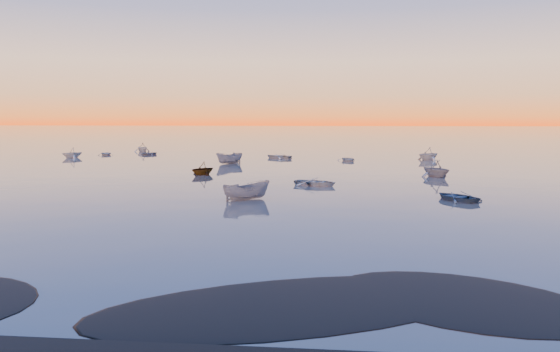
# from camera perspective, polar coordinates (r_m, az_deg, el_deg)

# --- Properties ---
(ground) EXTENTS (600.00, 600.00, 0.00)m
(ground) POSITION_cam_1_polar(r_m,az_deg,el_deg) (117.50, 4.19, 3.03)
(ground) COLOR #6E665C
(ground) RESTS_ON ground
(mud_lobes) EXTENTS (140.00, 6.00, 0.07)m
(mud_lobes) POSITION_cam_1_polar(r_m,az_deg,el_deg) (17.80, -5.80, -14.71)
(mud_lobes) COLOR black
(mud_lobes) RESTS_ON ground
(moored_fleet) EXTENTS (124.00, 58.00, 1.20)m
(moored_fleet) POSITION_cam_1_polar(r_m,az_deg,el_deg) (70.65, 3.06, 0.98)
(moored_fleet) COLOR silver
(moored_fleet) RESTS_ON ground
(boat_near_center) EXTENTS (3.70, 4.26, 1.39)m
(boat_near_center) POSITION_cam_1_polar(r_m,az_deg,el_deg) (42.32, -3.51, -2.48)
(boat_near_center) COLOR gray
(boat_near_center) RESTS_ON ground
(boat_near_right) EXTENTS (4.22, 3.70, 1.37)m
(boat_near_right) POSITION_cam_1_polar(r_m,az_deg,el_deg) (60.93, 15.99, -0.07)
(boat_near_right) COLOR gray
(boat_near_right) RESTS_ON ground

